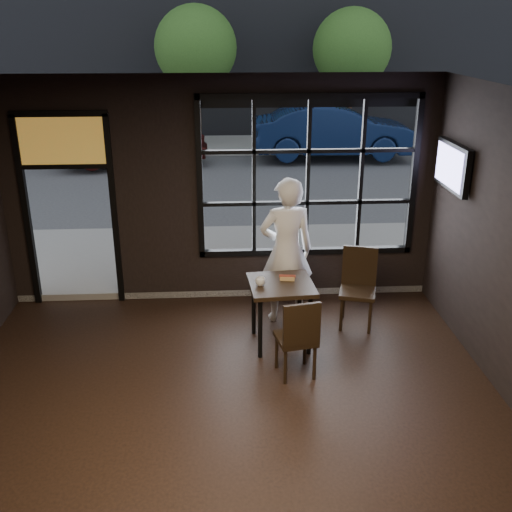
{
  "coord_description": "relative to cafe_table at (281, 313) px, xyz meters",
  "views": [
    {
      "loc": [
        -0.01,
        -4.58,
        3.81
      ],
      "look_at": [
        0.4,
        2.2,
        1.15
      ],
      "focal_mm": 42.0,
      "sensor_mm": 36.0,
      "label": 1
    }
  ],
  "objects": [
    {
      "name": "man",
      "position": [
        0.13,
        0.69,
        0.57
      ],
      "size": [
        0.77,
        0.54,
        1.99
      ],
      "primitive_type": "imported",
      "rotation": [
        0.0,
        0.0,
        3.24
      ],
      "color": "white",
      "rests_on": "floor"
    },
    {
      "name": "maroon_car",
      "position": [
        -3.15,
        10.23,
        0.39
      ],
      "size": [
        4.39,
        2.36,
        1.42
      ],
      "primitive_type": "imported",
      "rotation": [
        0.0,
        0.0,
        1.74
      ],
      "color": "#481311",
      "rests_on": "street_asphalt"
    },
    {
      "name": "tv",
      "position": [
        2.23,
        0.65,
        1.69
      ],
      "size": [
        0.11,
        1.01,
        0.59
      ],
      "primitive_type": "cube",
      "color": "black",
      "rests_on": "wall_right"
    },
    {
      "name": "chair_window",
      "position": [
        1.06,
        0.41,
        0.11
      ],
      "size": [
        0.56,
        0.56,
        1.06
      ],
      "primitive_type": "cube",
      "rotation": [
        0.0,
        0.0,
        -0.27
      ],
      "color": "black",
      "rests_on": "floor"
    },
    {
      "name": "tree_right",
      "position": [
        3.54,
        13.23,
        2.59
      ],
      "size": [
        2.5,
        2.5,
        4.27
      ],
      "color": "#332114",
      "rests_on": "street_asphalt"
    },
    {
      "name": "cafe_table",
      "position": [
        0.0,
        0.0,
        0.0
      ],
      "size": [
        0.83,
        0.83,
        0.84
      ],
      "primitive_type": "cube",
      "rotation": [
        0.0,
        0.0,
        0.07
      ],
      "color": "black",
      "rests_on": "floor"
    },
    {
      "name": "chair_near",
      "position": [
        0.1,
        -0.71,
        0.07
      ],
      "size": [
        0.5,
        0.5,
        0.99
      ],
      "primitive_type": "cube",
      "rotation": [
        0.0,
        0.0,
        3.33
      ],
      "color": "black",
      "rests_on": "floor"
    },
    {
      "name": "street_asphalt",
      "position": [
        -0.7,
        21.92,
        -0.44
      ],
      "size": [
        60.0,
        41.0,
        0.04
      ],
      "primitive_type": "cube",
      "color": "#545456",
      "rests_on": "ground"
    },
    {
      "name": "window_frame",
      "position": [
        0.5,
        1.42,
        1.38
      ],
      "size": [
        3.06,
        0.12,
        2.28
      ],
      "primitive_type": "cube",
      "color": "black",
      "rests_on": "ground"
    },
    {
      "name": "stained_transom",
      "position": [
        -2.8,
        1.42,
        1.93
      ],
      "size": [
        1.2,
        0.06,
        0.7
      ],
      "primitive_type": "cube",
      "color": "orange",
      "rests_on": "ground"
    },
    {
      "name": "navy_car",
      "position": [
        2.58,
        10.65,
        0.45
      ],
      "size": [
        4.68,
        1.71,
        1.53
      ],
      "primitive_type": "imported",
      "rotation": [
        0.0,
        0.0,
        1.55
      ],
      "color": "#0C1B3D",
      "rests_on": "street_asphalt"
    },
    {
      "name": "floor",
      "position": [
        -0.7,
        -2.08,
        -0.43
      ],
      "size": [
        6.0,
        7.0,
        0.02
      ],
      "primitive_type": "cube",
      "color": "black",
      "rests_on": "ground"
    },
    {
      "name": "ceiling",
      "position": [
        -0.7,
        -2.08,
        2.79
      ],
      "size": [
        6.0,
        7.0,
        0.02
      ],
      "primitive_type": "cube",
      "color": "black",
      "rests_on": "ground"
    },
    {
      "name": "tree_left",
      "position": [
        -1.4,
        12.93,
        2.64
      ],
      "size": [
        2.55,
        2.55,
        4.34
      ],
      "color": "#332114",
      "rests_on": "street_asphalt"
    },
    {
      "name": "cup",
      "position": [
        -0.26,
        -0.05,
        0.46
      ],
      "size": [
        0.15,
        0.15,
        0.1
      ],
      "primitive_type": "imported",
      "rotation": [
        0.0,
        0.0,
        0.31
      ],
      "color": "silver",
      "rests_on": "cafe_table"
    },
    {
      "name": "hotdog",
      "position": [
        0.08,
        0.09,
        0.44
      ],
      "size": [
        0.21,
        0.11,
        0.06
      ],
      "primitive_type": null,
      "rotation": [
        0.0,
        0.0,
        -0.15
      ],
      "color": "tan",
      "rests_on": "cafe_table"
    }
  ]
}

